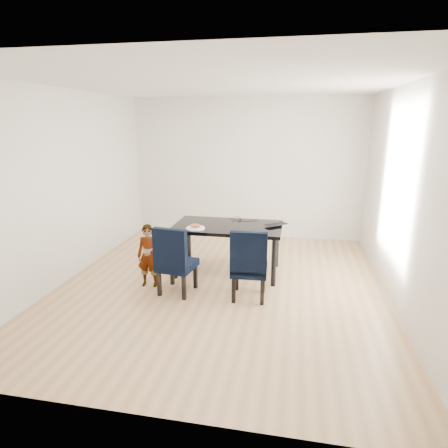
% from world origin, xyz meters
% --- Properties ---
extents(floor, '(4.50, 5.00, 0.01)m').
position_xyz_m(floor, '(0.00, 0.00, -0.01)').
color(floor, tan).
rests_on(floor, ground).
extents(ceiling, '(4.50, 5.00, 0.01)m').
position_xyz_m(ceiling, '(0.00, 0.00, 2.71)').
color(ceiling, white).
rests_on(ceiling, wall_back).
extents(wall_back, '(4.50, 0.01, 2.70)m').
position_xyz_m(wall_back, '(0.00, 2.50, 1.35)').
color(wall_back, white).
rests_on(wall_back, ground).
extents(wall_front, '(4.50, 0.01, 2.70)m').
position_xyz_m(wall_front, '(0.00, -2.50, 1.35)').
color(wall_front, silver).
rests_on(wall_front, ground).
extents(wall_left, '(0.01, 5.00, 2.70)m').
position_xyz_m(wall_left, '(-2.25, 0.00, 1.35)').
color(wall_left, white).
rests_on(wall_left, ground).
extents(wall_right, '(0.01, 5.00, 2.70)m').
position_xyz_m(wall_right, '(2.25, 0.00, 1.35)').
color(wall_right, white).
rests_on(wall_right, ground).
extents(dining_table, '(1.60, 0.90, 0.75)m').
position_xyz_m(dining_table, '(0.00, 0.50, 0.38)').
color(dining_table, black).
rests_on(dining_table, floor).
extents(chair_left, '(0.52, 0.53, 0.94)m').
position_xyz_m(chair_left, '(-0.54, -0.31, 0.47)').
color(chair_left, black).
rests_on(chair_left, floor).
extents(chair_right, '(0.48, 0.50, 0.95)m').
position_xyz_m(chair_right, '(0.43, -0.28, 0.48)').
color(chair_right, black).
rests_on(chair_right, floor).
extents(child, '(0.34, 0.24, 0.89)m').
position_xyz_m(child, '(-0.99, -0.19, 0.44)').
color(child, '#FF3D15').
rests_on(child, floor).
extents(plate, '(0.31, 0.31, 0.02)m').
position_xyz_m(plate, '(-0.43, 0.23, 0.76)').
color(plate, white).
rests_on(plate, dining_table).
extents(sandwich, '(0.16, 0.08, 0.06)m').
position_xyz_m(sandwich, '(-0.43, 0.22, 0.80)').
color(sandwich, '#BA6942').
rests_on(sandwich, plate).
extents(laptop, '(0.43, 0.41, 0.03)m').
position_xyz_m(laptop, '(0.68, 0.63, 0.76)').
color(laptop, black).
rests_on(laptop, dining_table).
extents(cable_tangle, '(0.19, 0.19, 0.01)m').
position_xyz_m(cable_tangle, '(0.09, 0.77, 0.75)').
color(cable_tangle, black).
rests_on(cable_tangle, dining_table).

